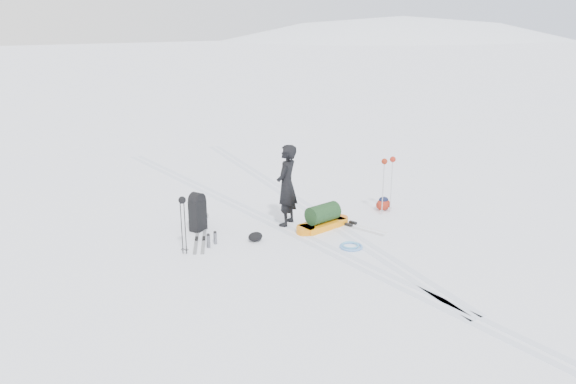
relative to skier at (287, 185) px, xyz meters
The scene contains 14 objects.
ground 1.07m from the skier, 112.06° to the right, with size 200.00×200.00×0.00m, color white.
snow_hill_backdrop 125.67m from the skier, 53.21° to the left, with size 359.50×192.00×162.45m.
ski_tracks 1.14m from the skier, 45.48° to the left, with size 3.38×17.97×0.01m.
skier is the anchor object (origin of this frame).
pulk_sled 1.14m from the skier, 48.20° to the right, with size 1.53×0.63×0.57m.
expedition_rucksack 2.12m from the skier, 156.08° to the left, with size 0.76×0.90×0.90m.
ski_poles_black 2.72m from the skier, behind, with size 0.16×0.15×1.24m.
ski_poles_silver 2.60m from the skier, 15.42° to the right, with size 0.45×0.19×1.43m.
touring_skis_grey 2.34m from the skier, behind, with size 0.93×1.53×0.06m.
touring_skis_white 1.78m from the skier, 35.84° to the right, with size 0.84×1.88×0.07m.
rope_coil 2.16m from the skier, 78.41° to the right, with size 0.58×0.58×0.06m.
small_daypack 2.77m from the skier, 10.14° to the right, with size 0.50×0.47×0.35m.
thermos_pair 2.22m from the skier, behind, with size 0.31×0.20×0.31m.
stuff_sack 1.51m from the skier, 155.97° to the right, with size 0.40×0.36×0.21m.
Camera 1 is at (-6.55, -10.01, 4.67)m, focal length 35.00 mm.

